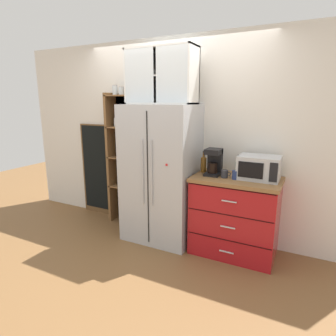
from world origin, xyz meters
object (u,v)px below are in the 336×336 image
(coffee_maker, at_px, (214,162))
(mug_charcoal, at_px, (225,174))
(microwave, at_px, (259,168))
(bottle_green, at_px, (238,168))
(chalkboard_menu, at_px, (98,169))
(bottle_amber, at_px, (204,163))
(mug_navy, at_px, (236,175))
(refrigerator, at_px, (161,174))

(coffee_maker, bearing_deg, mug_charcoal, -23.74)
(microwave, distance_m, coffee_maker, 0.50)
(bottle_green, xyz_separation_m, chalkboard_menu, (-2.23, 0.24, -0.32))
(microwave, height_order, mug_charcoal, microwave)
(mug_charcoal, distance_m, bottle_amber, 0.34)
(mug_navy, distance_m, chalkboard_menu, 2.28)
(bottle_amber, bearing_deg, mug_navy, -19.60)
(mug_charcoal, bearing_deg, coffee_maker, 156.26)
(microwave, height_order, bottle_green, microwave)
(chalkboard_menu, bearing_deg, bottle_amber, -5.98)
(coffee_maker, bearing_deg, microwave, 4.80)
(mug_navy, xyz_separation_m, chalkboard_menu, (-2.24, 0.34, -0.26))
(coffee_maker, bearing_deg, chalkboard_menu, 172.49)
(refrigerator, height_order, bottle_green, refrigerator)
(mug_charcoal, xyz_separation_m, mug_navy, (0.13, -0.02, 0.01))
(bottle_amber, bearing_deg, refrigerator, -168.14)
(bottle_green, bearing_deg, microwave, 5.74)
(chalkboard_menu, bearing_deg, coffee_maker, -7.51)
(refrigerator, height_order, bottle_amber, refrigerator)
(mug_navy, height_order, bottle_green, bottle_green)
(microwave, bearing_deg, mug_charcoal, -162.66)
(mug_navy, bearing_deg, chalkboard_menu, 171.30)
(bottle_green, bearing_deg, bottle_amber, 173.47)
(coffee_maker, xyz_separation_m, bottle_green, (0.28, 0.02, -0.04))
(coffee_maker, bearing_deg, bottle_green, 4.04)
(mug_charcoal, xyz_separation_m, bottle_amber, (-0.30, 0.14, 0.07))
(mug_navy, bearing_deg, mug_charcoal, 172.15)
(coffee_maker, relative_size, chalkboard_menu, 0.22)
(mug_navy, xyz_separation_m, bottle_amber, (-0.43, 0.15, 0.06))
(coffee_maker, distance_m, mug_navy, 0.31)
(microwave, relative_size, bottle_green, 1.72)
(mug_charcoal, bearing_deg, mug_navy, -7.85)
(coffee_maker, bearing_deg, mug_navy, -16.81)
(refrigerator, distance_m, bottle_green, 0.97)
(mug_charcoal, relative_size, bottle_green, 0.44)
(coffee_maker, xyz_separation_m, chalkboard_menu, (-1.96, 0.26, -0.36))
(mug_navy, relative_size, chalkboard_menu, 0.08)
(coffee_maker, relative_size, mug_charcoal, 2.78)
(coffee_maker, distance_m, bottle_amber, 0.17)
(microwave, relative_size, chalkboard_menu, 0.31)
(mug_charcoal, bearing_deg, bottle_green, 34.54)
(bottle_green, bearing_deg, mug_navy, -89.01)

